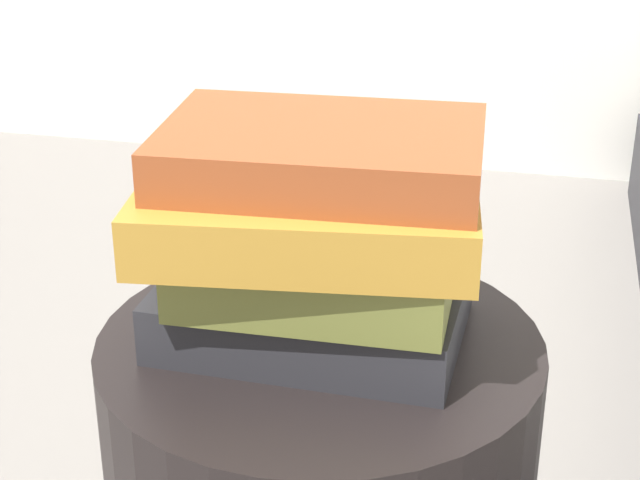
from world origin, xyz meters
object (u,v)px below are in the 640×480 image
(book_ochre, at_px, (309,211))
(book_charcoal, at_px, (313,308))
(book_olive, at_px, (321,267))
(book_rust, at_px, (322,153))

(book_ochre, bearing_deg, book_charcoal, 87.48)
(book_charcoal, bearing_deg, book_ochre, -84.02)
(book_olive, xyz_separation_m, book_ochre, (-0.01, -0.00, 0.05))
(book_olive, distance_m, book_ochre, 0.05)
(book_charcoal, height_order, book_rust, book_rust)
(book_charcoal, distance_m, book_rust, 0.16)
(book_ochre, bearing_deg, book_olive, -6.62)
(book_charcoal, height_order, book_ochre, book_ochre)
(book_ochre, xyz_separation_m, book_rust, (0.01, 0.01, 0.05))
(book_charcoal, xyz_separation_m, book_rust, (0.01, -0.01, 0.16))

